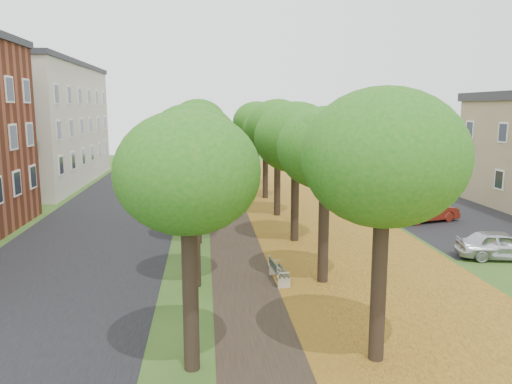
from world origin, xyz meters
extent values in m
plane|color=#2D4C19|center=(0.00, 0.00, 0.00)|extent=(120.00, 120.00, 0.00)
cube|color=black|center=(-7.50, 15.00, 0.00)|extent=(8.00, 70.00, 0.01)
cube|color=black|center=(0.00, 15.00, 0.00)|extent=(3.20, 70.00, 0.01)
cube|color=#A77F1F|center=(5.00, 15.00, 0.01)|extent=(7.50, 70.00, 0.01)
cube|color=black|center=(13.50, 16.00, 0.00)|extent=(9.00, 16.00, 0.01)
cylinder|color=black|center=(-2.20, 0.00, 1.96)|extent=(0.40, 0.40, 3.92)
ellipsoid|color=#1D6114|center=(-2.20, 0.00, 5.13)|extent=(3.73, 3.73, 3.17)
cylinder|color=black|center=(-2.20, 6.00, 1.96)|extent=(0.40, 0.40, 3.92)
ellipsoid|color=#1D6114|center=(-2.20, 6.00, 5.13)|extent=(3.73, 3.73, 3.17)
cylinder|color=black|center=(-2.20, 12.00, 1.96)|extent=(0.40, 0.40, 3.92)
ellipsoid|color=#1D6114|center=(-2.20, 12.00, 5.13)|extent=(3.73, 3.73, 3.17)
cylinder|color=black|center=(-2.20, 18.00, 1.96)|extent=(0.40, 0.40, 3.92)
ellipsoid|color=#1D6114|center=(-2.20, 18.00, 5.13)|extent=(3.73, 3.73, 3.17)
cylinder|color=black|center=(-2.20, 24.00, 1.96)|extent=(0.40, 0.40, 3.92)
ellipsoid|color=#1D6114|center=(-2.20, 24.00, 5.13)|extent=(3.73, 3.73, 3.17)
cylinder|color=black|center=(-2.20, 30.00, 1.96)|extent=(0.40, 0.40, 3.92)
ellipsoid|color=#1D6114|center=(-2.20, 30.00, 5.13)|extent=(3.73, 3.73, 3.17)
cylinder|color=black|center=(2.60, 0.00, 1.96)|extent=(0.40, 0.40, 3.92)
ellipsoid|color=#1D6114|center=(2.60, 0.00, 5.13)|extent=(3.73, 3.73, 3.17)
cylinder|color=black|center=(2.60, 6.00, 1.96)|extent=(0.40, 0.40, 3.92)
ellipsoid|color=#1D6114|center=(2.60, 6.00, 5.13)|extent=(3.73, 3.73, 3.17)
cylinder|color=black|center=(2.60, 12.00, 1.96)|extent=(0.40, 0.40, 3.92)
ellipsoid|color=#1D6114|center=(2.60, 12.00, 5.13)|extent=(3.73, 3.73, 3.17)
cylinder|color=black|center=(2.60, 18.00, 1.96)|extent=(0.40, 0.40, 3.92)
ellipsoid|color=#1D6114|center=(2.60, 18.00, 5.13)|extent=(3.73, 3.73, 3.17)
cylinder|color=black|center=(2.60, 24.00, 1.96)|extent=(0.40, 0.40, 3.92)
ellipsoid|color=#1D6114|center=(2.60, 24.00, 5.13)|extent=(3.73, 3.73, 3.17)
cylinder|color=black|center=(2.60, 30.00, 1.96)|extent=(0.40, 0.40, 3.92)
ellipsoid|color=#1D6114|center=(2.60, 30.00, 5.13)|extent=(3.73, 3.73, 3.17)
cube|color=beige|center=(-17.00, 33.00, 5.00)|extent=(10.00, 20.00, 10.00)
cube|color=#2D2D33|center=(-17.00, 33.00, 10.20)|extent=(10.30, 20.30, 0.40)
cube|color=#252E26|center=(0.96, 6.18, 0.41)|extent=(0.55, 1.69, 0.04)
cube|color=#252E26|center=(0.72, 6.16, 0.66)|extent=(0.17, 1.66, 0.24)
cube|color=silver|center=(1.02, 5.43, 0.21)|extent=(0.46, 0.09, 0.41)
cube|color=silver|center=(0.90, 6.93, 0.21)|extent=(0.46, 0.09, 0.41)
cube|color=silver|center=(1.02, 5.43, 0.58)|extent=(0.42, 0.09, 0.04)
cube|color=silver|center=(0.90, 6.93, 0.58)|extent=(0.42, 0.09, 0.04)
imported|color=silver|center=(11.00, 8.01, 0.63)|extent=(3.90, 2.14, 1.26)
imported|color=maroon|center=(11.00, 15.37, 0.64)|extent=(4.08, 2.35, 1.27)
imported|color=#2D2E32|center=(11.00, 18.32, 0.66)|extent=(4.91, 3.17, 1.32)
imported|color=white|center=(11.00, 19.50, 0.63)|extent=(4.80, 2.81, 1.26)
camera|label=1|loc=(-1.79, -11.83, 6.53)|focal=35.00mm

